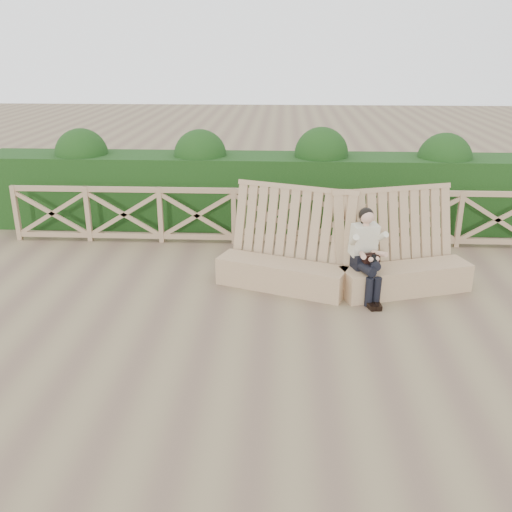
{
  "coord_description": "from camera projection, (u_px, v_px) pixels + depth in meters",
  "views": [
    {
      "loc": [
        0.25,
        -7.02,
        3.69
      ],
      "look_at": [
        -0.12,
        0.4,
        0.9
      ],
      "focal_mm": 40.0,
      "sensor_mm": 36.0,
      "label": 1
    }
  ],
  "objects": [
    {
      "name": "hedge",
      "position": [
        272.0,
        191.0,
        12.01
      ],
      "size": [
        12.0,
        1.2,
        1.5
      ],
      "primitive_type": "cube",
      "color": "black",
      "rests_on": "ground"
    },
    {
      "name": "ground",
      "position": [
        264.0,
        327.0,
        7.88
      ],
      "size": [
        60.0,
        60.0,
        0.0
      ],
      "primitive_type": "plane",
      "color": "brown",
      "rests_on": "ground"
    },
    {
      "name": "woman",
      "position": [
        367.0,
        251.0,
        8.59
      ],
      "size": [
        0.51,
        0.88,
        1.39
      ],
      "rotation": [
        0.0,
        0.0,
        0.32
      ],
      "color": "black",
      "rests_on": "ground"
    },
    {
      "name": "guardrail",
      "position": [
        271.0,
        216.0,
        10.96
      ],
      "size": [
        10.1,
        0.09,
        1.1
      ],
      "color": "#8B7051",
      "rests_on": "ground"
    },
    {
      "name": "bench",
      "position": [
        343.0,
        265.0,
        9.0
      ],
      "size": [
        4.05,
        1.43,
        1.58
      ],
      "rotation": [
        0.0,
        0.0,
        0.01
      ],
      "color": "#9D775A",
      "rests_on": "ground"
    }
  ]
}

